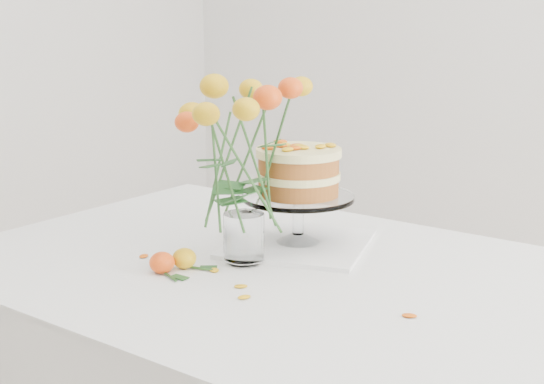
{
  "coord_description": "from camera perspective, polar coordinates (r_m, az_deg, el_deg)",
  "views": [
    {
      "loc": [
        0.83,
        -1.19,
        1.26
      ],
      "look_at": [
        -0.09,
        0.06,
        0.89
      ],
      "focal_mm": 50.0,
      "sensor_mm": 36.0,
      "label": 1
    }
  ],
  "objects": [
    {
      "name": "stray_petal_a",
      "position": [
        1.53,
        -4.36,
        -5.9
      ],
      "size": [
        0.03,
        0.02,
        0.0
      ],
      "primitive_type": "ellipsoid",
      "color": "#F4B10F",
      "rests_on": "table"
    },
    {
      "name": "loose_rose_near",
      "position": [
        1.55,
        -6.6,
        -4.99
      ],
      "size": [
        0.09,
        0.05,
        0.04
      ],
      "rotation": [
        0.0,
        0.0,
        0.26
      ],
      "color": "gold",
      "rests_on": "table"
    },
    {
      "name": "stray_petal_b",
      "position": [
        1.44,
        -2.37,
        -7.12
      ],
      "size": [
        0.03,
        0.02,
        0.0
      ],
      "primitive_type": "ellipsoid",
      "color": "#F4B10F",
      "rests_on": "table"
    },
    {
      "name": "stray_petal_f",
      "position": [
        1.32,
        10.31,
        -9.16
      ],
      "size": [
        0.03,
        0.02,
        0.0
      ],
      "primitive_type": "ellipsoid",
      "color": "#F4B10F",
      "rests_on": "table"
    },
    {
      "name": "cake_stand",
      "position": [
        1.65,
        2.01,
        1.15
      ],
      "size": [
        0.25,
        0.25,
        0.22
      ],
      "rotation": [
        0.0,
        0.0,
        0.39
      ],
      "color": "white",
      "rests_on": "napkin"
    },
    {
      "name": "stray_petal_d",
      "position": [
        1.65,
        -6.91,
        -4.47
      ],
      "size": [
        0.03,
        0.02,
        0.0
      ],
      "primitive_type": "ellipsoid",
      "color": "#F4B10F",
      "rests_on": "table"
    },
    {
      "name": "table",
      "position": [
        1.56,
        1.51,
        -8.71
      ],
      "size": [
        1.43,
        0.93,
        0.76
      ],
      "color": "tan",
      "rests_on": "ground"
    },
    {
      "name": "stray_petal_e",
      "position": [
        1.63,
        -9.63,
        -4.78
      ],
      "size": [
        0.03,
        0.02,
        0.0
      ],
      "primitive_type": "ellipsoid",
      "color": "#F4B10F",
      "rests_on": "table"
    },
    {
      "name": "stray_petal_c",
      "position": [
        1.38,
        -2.11,
        -7.93
      ],
      "size": [
        0.03,
        0.02,
        0.0
      ],
      "primitive_type": "ellipsoid",
      "color": "#F4B10F",
      "rests_on": "table"
    },
    {
      "name": "napkin",
      "position": [
        1.69,
        1.97,
        -3.91
      ],
      "size": [
        0.38,
        0.38,
        0.01
      ],
      "primitive_type": "cube",
      "rotation": [
        0.0,
        0.0,
        0.32
      ],
      "color": "white",
      "rests_on": "table"
    },
    {
      "name": "rose_vase",
      "position": [
        1.52,
        -2.19,
        3.56
      ],
      "size": [
        0.32,
        0.32,
        0.42
      ],
      "rotation": [
        0.0,
        0.0,
        -0.19
      ],
      "color": "white",
      "rests_on": "table"
    },
    {
      "name": "loose_rose_far",
      "position": [
        1.52,
        -8.28,
        -5.3
      ],
      "size": [
        0.09,
        0.05,
        0.04
      ],
      "rotation": [
        0.0,
        0.0,
        -0.39
      ],
      "color": "#E8440B",
      "rests_on": "table"
    }
  ]
}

